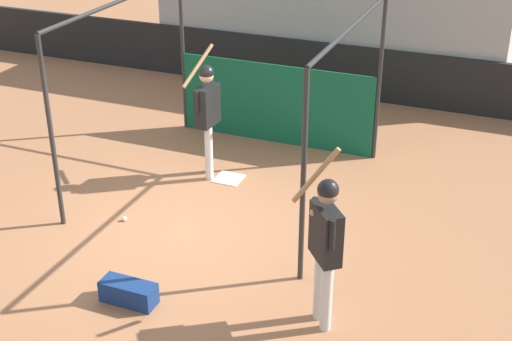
% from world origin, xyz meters
% --- Properties ---
extents(ground_plane, '(60.00, 60.00, 0.00)m').
position_xyz_m(ground_plane, '(0.00, 0.00, 0.00)').
color(ground_plane, '#9E6642').
extents(outfield_wall, '(24.00, 0.12, 1.12)m').
position_xyz_m(outfield_wall, '(0.00, 6.22, 0.56)').
color(outfield_wall, black).
rests_on(outfield_wall, ground).
extents(batting_cage, '(3.75, 4.01, 2.87)m').
position_xyz_m(batting_cage, '(0.12, 2.80, 1.25)').
color(batting_cage, '#282828').
rests_on(batting_cage, ground).
extents(home_plate, '(0.44, 0.44, 0.02)m').
position_xyz_m(home_plate, '(-0.05, 1.75, 0.01)').
color(home_plate, white).
rests_on(home_plate, ground).
extents(player_batter, '(0.54, 0.97, 2.06)m').
position_xyz_m(player_batter, '(-0.41, 1.76, 1.18)').
color(player_batter, silver).
rests_on(player_batter, ground).
extents(player_waiting, '(0.73, 0.65, 2.14)m').
position_xyz_m(player_waiting, '(2.49, -1.24, 1.17)').
color(player_waiting, silver).
rests_on(player_waiting, ground).
extents(equipment_bag, '(0.70, 0.28, 0.28)m').
position_xyz_m(equipment_bag, '(0.18, -1.75, 0.14)').
color(equipment_bag, navy).
rests_on(equipment_bag, ground).
extents(baseball, '(0.07, 0.07, 0.07)m').
position_xyz_m(baseball, '(-0.92, -0.08, 0.04)').
color(baseball, white).
rests_on(baseball, ground).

